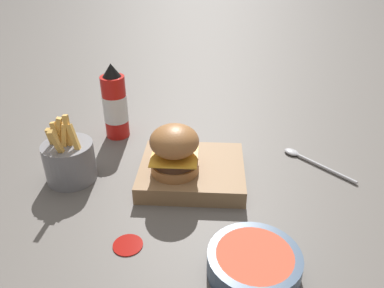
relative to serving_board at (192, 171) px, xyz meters
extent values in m
plane|color=#5B5651|center=(0.03, -0.04, -0.02)|extent=(6.00, 6.00, 0.00)
cube|color=olive|center=(0.00, 0.00, 0.00)|extent=(0.22, 0.19, 0.04)
cylinder|color=#9E6638|center=(0.04, 0.03, 0.03)|extent=(0.10, 0.10, 0.02)
cylinder|color=#422819|center=(0.04, 0.03, 0.05)|extent=(0.09, 0.09, 0.02)
cube|color=gold|center=(0.04, 0.03, 0.06)|extent=(0.09, 0.09, 0.00)
ellipsoid|color=#9E6638|center=(0.04, 0.03, 0.09)|extent=(0.10, 0.10, 0.06)
cylinder|color=red|center=(0.20, -0.18, 0.06)|extent=(0.06, 0.06, 0.16)
cylinder|color=silver|center=(0.20, -0.18, 0.06)|extent=(0.06, 0.06, 0.07)
cone|color=black|center=(0.20, -0.18, 0.16)|extent=(0.05, 0.05, 0.03)
cylinder|color=slate|center=(0.26, 0.01, 0.02)|extent=(0.11, 0.11, 0.09)
cube|color=gold|center=(0.29, 0.01, 0.07)|extent=(0.02, 0.02, 0.07)
cube|color=gold|center=(0.27, 0.01, 0.07)|extent=(0.02, 0.02, 0.08)
cube|color=gold|center=(0.25, 0.01, 0.08)|extent=(0.02, 0.02, 0.10)
cube|color=gold|center=(0.26, 0.00, 0.07)|extent=(0.02, 0.02, 0.08)
cube|color=gold|center=(0.28, 0.01, 0.08)|extent=(0.03, 0.01, 0.09)
cube|color=gold|center=(0.26, 0.05, 0.08)|extent=(0.02, 0.04, 0.09)
cube|color=gold|center=(0.26, 0.02, 0.07)|extent=(0.02, 0.02, 0.08)
cube|color=gold|center=(0.23, 0.03, 0.08)|extent=(0.04, 0.03, 0.08)
cylinder|color=#384C66|center=(-0.11, 0.25, 0.00)|extent=(0.15, 0.15, 0.04)
cylinder|color=#CC4C33|center=(-0.11, 0.25, 0.02)|extent=(0.12, 0.12, 0.01)
cylinder|color=#B2B2B7|center=(-0.30, -0.05, -0.01)|extent=(0.11, 0.11, 0.01)
ellipsoid|color=#B2B2B7|center=(-0.23, -0.12, -0.01)|extent=(0.04, 0.04, 0.01)
cylinder|color=#9E140F|center=(0.10, 0.20, -0.02)|extent=(0.05, 0.05, 0.00)
camera|label=1|loc=(-0.04, 0.66, 0.46)|focal=35.00mm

